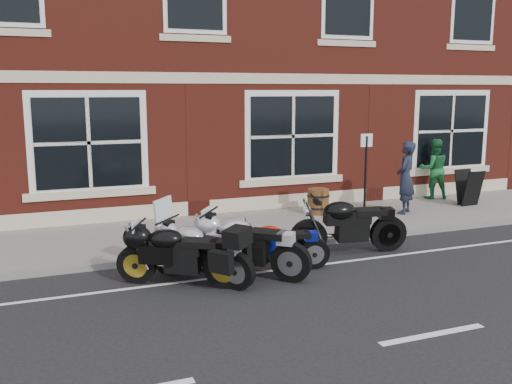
{
  "coord_description": "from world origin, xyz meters",
  "views": [
    {
      "loc": [
        -4.69,
        -8.62,
        3.14
      ],
      "look_at": [
        -0.65,
        1.6,
        1.16
      ],
      "focal_mm": 40.0,
      "sensor_mm": 36.0,
      "label": 1
    }
  ],
  "objects_px": {
    "pedestrian_left": "(406,178)",
    "pedestrian_right": "(434,169)",
    "barrel_planter": "(318,201)",
    "moto_touring_silver": "(198,248)",
    "moto_sport_black": "(178,252)",
    "a_board_sign": "(469,188)",
    "moto_naked_black": "(346,223)",
    "moto_sport_silver": "(246,243)",
    "parking_sign": "(366,173)",
    "moto_sport_red": "(276,244)"
  },
  "relations": [
    {
      "from": "moto_touring_silver",
      "to": "pedestrian_left",
      "type": "bearing_deg",
      "value": -12.43
    },
    {
      "from": "moto_touring_silver",
      "to": "moto_sport_black",
      "type": "distance_m",
      "value": 0.38
    },
    {
      "from": "moto_sport_red",
      "to": "parking_sign",
      "type": "bearing_deg",
      "value": -45.07
    },
    {
      "from": "moto_sport_red",
      "to": "a_board_sign",
      "type": "bearing_deg",
      "value": -55.46
    },
    {
      "from": "pedestrian_left",
      "to": "pedestrian_right",
      "type": "distance_m",
      "value": 2.36
    },
    {
      "from": "moto_sport_black",
      "to": "moto_naked_black",
      "type": "distance_m",
      "value": 3.52
    },
    {
      "from": "moto_sport_silver",
      "to": "a_board_sign",
      "type": "distance_m",
      "value": 7.92
    },
    {
      "from": "moto_sport_black",
      "to": "a_board_sign",
      "type": "xyz_separation_m",
      "value": [
        8.56,
        2.96,
        0.04
      ]
    },
    {
      "from": "parking_sign",
      "to": "pedestrian_left",
      "type": "bearing_deg",
      "value": 24.18
    },
    {
      "from": "moto_sport_silver",
      "to": "pedestrian_right",
      "type": "xyz_separation_m",
      "value": [
        7.13,
        4.06,
        0.38
      ]
    },
    {
      "from": "barrel_planter",
      "to": "moto_sport_silver",
      "type": "bearing_deg",
      "value": -132.74
    },
    {
      "from": "pedestrian_left",
      "to": "a_board_sign",
      "type": "height_order",
      "value": "pedestrian_left"
    },
    {
      "from": "moto_sport_red",
      "to": "parking_sign",
      "type": "height_order",
      "value": "parking_sign"
    },
    {
      "from": "moto_sport_red",
      "to": "barrel_planter",
      "type": "xyz_separation_m",
      "value": [
        2.62,
        3.4,
        -0.05
      ]
    },
    {
      "from": "pedestrian_right",
      "to": "moto_touring_silver",
      "type": "bearing_deg",
      "value": 45.7
    },
    {
      "from": "a_board_sign",
      "to": "barrel_planter",
      "type": "relative_size",
      "value": 1.53
    },
    {
      "from": "moto_sport_black",
      "to": "moto_sport_silver",
      "type": "relative_size",
      "value": 1.1
    },
    {
      "from": "a_board_sign",
      "to": "moto_naked_black",
      "type": "bearing_deg",
      "value": -159.31
    },
    {
      "from": "moto_sport_black",
      "to": "pedestrian_left",
      "type": "xyz_separation_m",
      "value": [
        6.39,
        2.76,
        0.46
      ]
    },
    {
      "from": "moto_naked_black",
      "to": "pedestrian_left",
      "type": "distance_m",
      "value": 3.65
    },
    {
      "from": "a_board_sign",
      "to": "pedestrian_right",
      "type": "bearing_deg",
      "value": 97.33
    },
    {
      "from": "moto_touring_silver",
      "to": "moto_naked_black",
      "type": "relative_size",
      "value": 0.75
    },
    {
      "from": "pedestrian_left",
      "to": "parking_sign",
      "type": "relative_size",
      "value": 0.87
    },
    {
      "from": "pedestrian_left",
      "to": "pedestrian_right",
      "type": "height_order",
      "value": "pedestrian_left"
    },
    {
      "from": "moto_touring_silver",
      "to": "moto_sport_silver",
      "type": "bearing_deg",
      "value": -38.77
    },
    {
      "from": "pedestrian_left",
      "to": "barrel_planter",
      "type": "xyz_separation_m",
      "value": [
        -2.0,
        0.75,
        -0.58
      ]
    },
    {
      "from": "moto_sport_silver",
      "to": "moto_naked_black",
      "type": "height_order",
      "value": "moto_naked_black"
    },
    {
      "from": "pedestrian_left",
      "to": "barrel_planter",
      "type": "relative_size",
      "value": 2.88
    },
    {
      "from": "moto_sport_silver",
      "to": "parking_sign",
      "type": "relative_size",
      "value": 0.83
    },
    {
      "from": "moto_sport_red",
      "to": "moto_sport_silver",
      "type": "height_order",
      "value": "moto_sport_silver"
    },
    {
      "from": "parking_sign",
      "to": "moto_touring_silver",
      "type": "bearing_deg",
      "value": -153.9
    },
    {
      "from": "moto_sport_silver",
      "to": "barrel_planter",
      "type": "xyz_separation_m",
      "value": [
        3.2,
        3.46,
        -0.15
      ]
    },
    {
      "from": "moto_sport_black",
      "to": "parking_sign",
      "type": "xyz_separation_m",
      "value": [
        4.83,
        2.11,
        0.76
      ]
    },
    {
      "from": "moto_touring_silver",
      "to": "moto_sport_black",
      "type": "height_order",
      "value": "moto_touring_silver"
    },
    {
      "from": "moto_naked_black",
      "to": "barrel_planter",
      "type": "xyz_separation_m",
      "value": [
        0.92,
        2.9,
        -0.17
      ]
    },
    {
      "from": "moto_naked_black",
      "to": "pedestrian_right",
      "type": "height_order",
      "value": "pedestrian_right"
    },
    {
      "from": "pedestrian_right",
      "to": "moto_naked_black",
      "type": "bearing_deg",
      "value": 54.68
    },
    {
      "from": "moto_naked_black",
      "to": "a_board_sign",
      "type": "distance_m",
      "value": 5.61
    },
    {
      "from": "moto_touring_silver",
      "to": "pedestrian_left",
      "type": "xyz_separation_m",
      "value": [
        6.02,
        2.68,
        0.46
      ]
    },
    {
      "from": "moto_naked_black",
      "to": "barrel_planter",
      "type": "bearing_deg",
      "value": -7.33
    },
    {
      "from": "moto_sport_silver",
      "to": "pedestrian_left",
      "type": "xyz_separation_m",
      "value": [
        5.2,
        2.71,
        0.43
      ]
    },
    {
      "from": "moto_sport_silver",
      "to": "moto_sport_black",
      "type": "bearing_deg",
      "value": 136.04
    },
    {
      "from": "pedestrian_left",
      "to": "moto_sport_silver",
      "type": "bearing_deg",
      "value": -12.85
    },
    {
      "from": "parking_sign",
      "to": "moto_sport_black",
      "type": "bearing_deg",
      "value": -154.81
    },
    {
      "from": "moto_naked_black",
      "to": "parking_sign",
      "type": "height_order",
      "value": "parking_sign"
    },
    {
      "from": "barrel_planter",
      "to": "parking_sign",
      "type": "bearing_deg",
      "value": -72.48
    },
    {
      "from": "moto_sport_black",
      "to": "moto_sport_silver",
      "type": "bearing_deg",
      "value": -56.75
    },
    {
      "from": "moto_sport_black",
      "to": "a_board_sign",
      "type": "distance_m",
      "value": 9.06
    },
    {
      "from": "pedestrian_right",
      "to": "moto_sport_black",
      "type": "bearing_deg",
      "value": 45.09
    },
    {
      "from": "moto_naked_black",
      "to": "pedestrian_left",
      "type": "height_order",
      "value": "pedestrian_left"
    }
  ]
}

